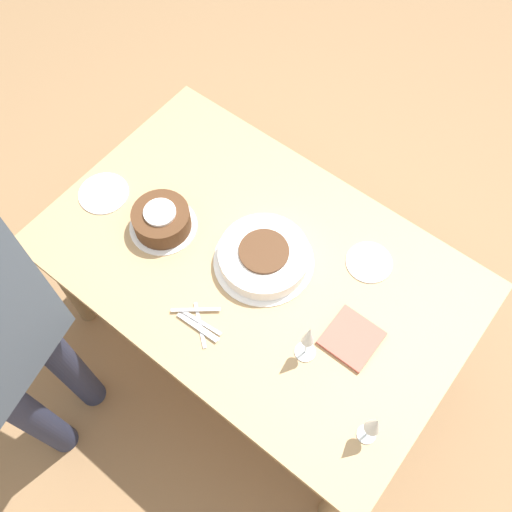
{
  "coord_description": "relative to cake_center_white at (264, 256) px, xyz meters",
  "views": [
    {
      "loc": [
        0.59,
        -0.75,
        2.55
      ],
      "look_at": [
        0.0,
        0.0,
        0.78
      ],
      "focal_mm": 40.0,
      "sensor_mm": 36.0,
      "label": 1
    }
  ],
  "objects": [
    {
      "name": "wine_glass_far",
      "position": [
        0.32,
        -0.19,
        0.1
      ],
      "size": [
        0.07,
        0.07,
        0.22
      ],
      "color": "silver",
      "rests_on": "dining_table"
    },
    {
      "name": "napkin_stack",
      "position": [
        0.41,
        -0.05,
        -0.03
      ],
      "size": [
        0.17,
        0.17,
        0.02
      ],
      "color": "#B75B4C",
      "rests_on": "dining_table"
    },
    {
      "name": "wine_glass_near",
      "position": [
        0.62,
        -0.29,
        0.1
      ],
      "size": [
        0.06,
        0.06,
        0.2
      ],
      "color": "silver",
      "rests_on": "dining_table"
    },
    {
      "name": "dessert_plate_left",
      "position": [
        -0.67,
        -0.15,
        -0.03
      ],
      "size": [
        0.19,
        0.19,
        0.01
      ],
      "color": "silver",
      "rests_on": "dining_table"
    },
    {
      "name": "ground_plane",
      "position": [
        -0.02,
        -0.02,
        -0.77
      ],
      "size": [
        12.0,
        12.0,
        0.0
      ],
      "primitive_type": "plane",
      "color": "#8E6B47"
    },
    {
      "name": "dining_table",
      "position": [
        -0.02,
        -0.02,
        -0.13
      ],
      "size": [
        1.55,
        0.99,
        0.73
      ],
      "color": "tan",
      "rests_on": "ground_plane"
    },
    {
      "name": "fork_pile",
      "position": [
        -0.03,
        -0.33,
        -0.03
      ],
      "size": [
        0.2,
        0.15,
        0.01
      ],
      "color": "silver",
      "rests_on": "dining_table"
    },
    {
      "name": "cake_center_white",
      "position": [
        0.0,
        0.0,
        0.0
      ],
      "size": [
        0.36,
        0.36,
        0.08
      ],
      "color": "white",
      "rests_on": "dining_table"
    },
    {
      "name": "dessert_plate_right",
      "position": [
        0.3,
        0.23,
        -0.03
      ],
      "size": [
        0.17,
        0.17,
        0.01
      ],
      "color": "silver",
      "rests_on": "dining_table"
    },
    {
      "name": "cake_front_chocolate",
      "position": [
        -0.38,
        -0.12,
        0.01
      ],
      "size": [
        0.25,
        0.25,
        0.1
      ],
      "color": "white",
      "rests_on": "dining_table"
    }
  ]
}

